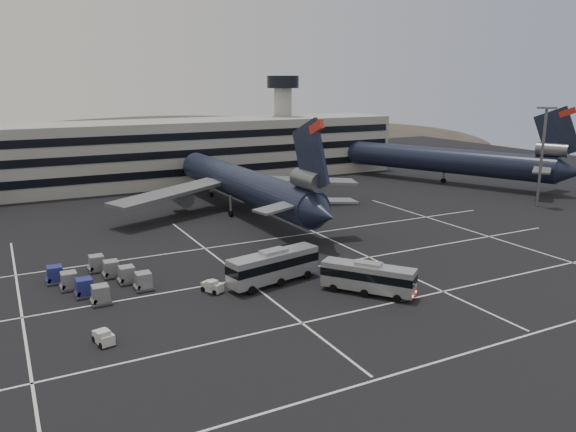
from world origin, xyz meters
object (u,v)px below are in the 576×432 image
Objects in this scene: trijet_main at (244,184)px; bus_near at (368,277)px; tug_a at (104,337)px; uld_cluster at (98,278)px; bus_far at (274,265)px.

bus_near is at bearing -95.74° from trijet_main.
uld_cluster reaches higher than tug_a.
bus_far is (-7.76, 7.70, 0.23)m from bus_near.
tug_a is (-31.22, -41.01, -4.61)m from trijet_main.
uld_cluster is at bearing 110.83° from bus_near.
bus_far is 4.77× the size of tug_a.
trijet_main is 4.86× the size of bus_far.
trijet_main is 36.14m from bus_far.
tug_a is at bearing -128.55° from trijet_main.
bus_near is 0.70× the size of uld_cluster.
bus_far reaches higher than bus_near.
trijet_main is 51.74m from tug_a.
uld_cluster is (-18.09, 8.56, -1.26)m from bus_far.
trijet_main reaches higher than bus_far.
bus_near is 0.82× the size of bus_far.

